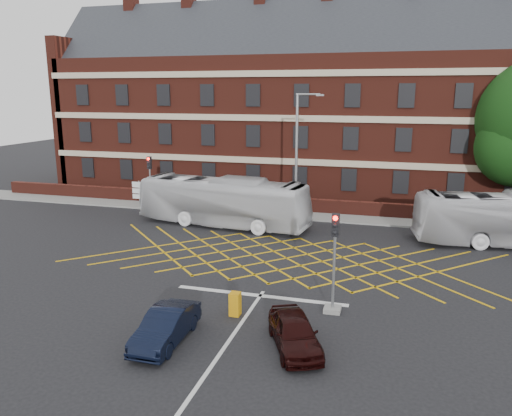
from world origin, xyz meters
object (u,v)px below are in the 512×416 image
(bus_left, at_px, (223,202))
(car_navy, at_px, (166,326))
(car_maroon, at_px, (295,332))
(street_lamp, at_px, (297,181))
(utility_cabinet, at_px, (235,304))
(traffic_light_near, at_px, (334,272))
(traffic_light_far, at_px, (151,189))
(direction_signs, at_px, (139,191))

(bus_left, distance_m, car_navy, 16.70)
(car_maroon, bearing_deg, car_navy, 165.98)
(street_lamp, xyz_separation_m, utility_cabinet, (0.43, -14.90, -2.60))
(bus_left, height_order, traffic_light_near, traffic_light_near)
(traffic_light_far, distance_m, street_lamp, 11.75)
(direction_signs, height_order, utility_cabinet, direction_signs)
(street_lamp, bearing_deg, traffic_light_near, -72.32)
(bus_left, bearing_deg, traffic_light_far, 78.50)
(traffic_light_near, xyz_separation_m, street_lamp, (-4.28, 13.44, 1.33))
(bus_left, distance_m, traffic_light_far, 7.19)
(street_lamp, relative_size, utility_cabinet, 9.04)
(traffic_light_far, relative_size, utility_cabinet, 4.31)
(car_navy, relative_size, direction_signs, 1.73)
(bus_left, xyz_separation_m, utility_cabinet, (5.28, -13.42, -1.19))
(bus_left, relative_size, car_maroon, 3.25)
(car_maroon, bearing_deg, direction_signs, 107.07)
(bus_left, distance_m, street_lamp, 5.26)
(car_navy, relative_size, traffic_light_near, 0.89)
(bus_left, xyz_separation_m, car_navy, (3.53, -16.28, -1.06))
(traffic_light_near, relative_size, direction_signs, 1.94)
(bus_left, height_order, traffic_light_far, traffic_light_far)
(car_maroon, bearing_deg, utility_cabinet, 121.11)
(utility_cabinet, bearing_deg, car_maroon, -34.44)
(car_maroon, relative_size, traffic_light_far, 0.87)
(direction_signs, relative_size, utility_cabinet, 2.22)
(traffic_light_far, bearing_deg, street_lamp, -4.48)
(street_lamp, xyz_separation_m, direction_signs, (-13.07, 1.65, -1.71))
(traffic_light_near, bearing_deg, traffic_light_far, 137.96)
(traffic_light_far, distance_m, direction_signs, 1.66)
(bus_left, xyz_separation_m, direction_signs, (-8.22, 3.13, -0.31))
(traffic_light_near, bearing_deg, street_lamp, 107.68)
(traffic_light_near, bearing_deg, car_navy, -142.41)
(car_navy, relative_size, street_lamp, 0.42)
(bus_left, relative_size, car_navy, 3.18)
(traffic_light_near, bearing_deg, direction_signs, 138.99)
(street_lamp, bearing_deg, direction_signs, 172.80)
(bus_left, bearing_deg, street_lamp, -65.15)
(direction_signs, bearing_deg, traffic_light_far, -27.25)
(car_navy, relative_size, utility_cabinet, 3.84)
(traffic_light_far, relative_size, direction_signs, 1.94)
(traffic_light_far, xyz_separation_m, direction_signs, (-1.44, 0.74, -0.39))
(bus_left, xyz_separation_m, traffic_light_near, (9.14, -11.97, 0.08))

